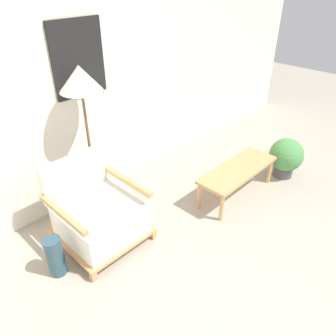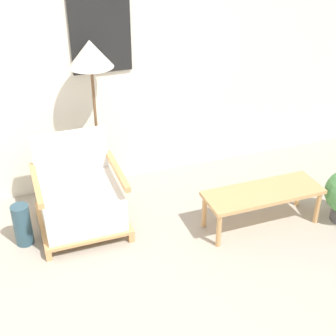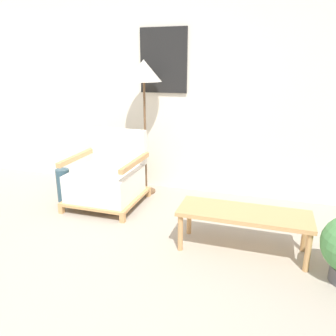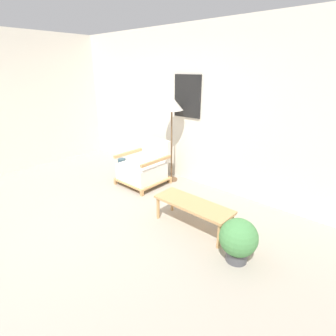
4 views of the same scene
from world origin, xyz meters
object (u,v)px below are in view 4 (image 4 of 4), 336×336
Objects in this scene: coffee_table at (193,206)px; vase at (122,168)px; potted_plant at (238,239)px; armchair at (144,169)px; floor_lamp at (172,107)px.

vase is (-2.05, 0.46, -0.12)m from coffee_table.
vase is 0.75× the size of potted_plant.
vase is (-0.52, -0.09, -0.10)m from armchair.
floor_lamp is 1.53m from vase.
potted_plant is at bearing -15.02° from coffee_table.
floor_lamp is 1.45× the size of coffee_table.
coffee_table is at bearing -19.76° from armchair.
armchair is 0.74× the size of coffee_table.
floor_lamp is 3.06× the size of potted_plant.
potted_plant reaches higher than coffee_table.
coffee_table is (1.54, -0.55, 0.03)m from armchair.
floor_lamp is at bearing 149.16° from potted_plant.
potted_plant reaches higher than vase.
armchair reaches higher than potted_plant.
armchair is at bearing 160.24° from coffee_table.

